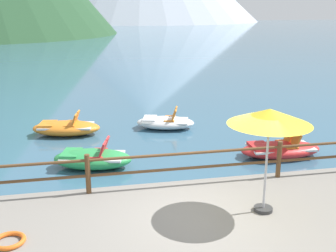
# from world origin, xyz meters

# --- Properties ---
(ground_plane) EXTENTS (200.00, 200.00, 0.00)m
(ground_plane) POSITION_xyz_m (0.00, 40.00, 0.00)
(ground_plane) COLOR #38607A
(dock_railing) EXTENTS (23.92, 0.12, 0.95)m
(dock_railing) POSITION_xyz_m (-0.00, 1.55, 0.98)
(dock_railing) COLOR brown
(dock_railing) RESTS_ON promenade_dock
(beach_umbrella) EXTENTS (1.70, 1.70, 2.24)m
(beach_umbrella) POSITION_xyz_m (1.25, -0.09, 2.45)
(beach_umbrella) COLOR #B2B2B7
(beach_umbrella) RESTS_ON promenade_dock
(life_ring) EXTENTS (0.61, 0.61, 0.09)m
(life_ring) POSITION_xyz_m (-3.86, -0.32, 0.45)
(life_ring) COLOR orange
(life_ring) RESTS_ON promenade_dock
(pedal_boat_1) EXTENTS (2.52, 1.68, 0.87)m
(pedal_boat_1) POSITION_xyz_m (-2.24, 4.14, 0.29)
(pedal_boat_1) COLOR green
(pedal_boat_1) RESTS_ON ground
(pedal_boat_2) EXTENTS (2.50, 1.80, 0.81)m
(pedal_boat_2) POSITION_xyz_m (0.66, 7.76, 0.25)
(pedal_boat_2) COLOR white
(pedal_boat_2) RESTS_ON ground
(pedal_boat_3) EXTENTS (2.62, 1.31, 1.19)m
(pedal_boat_3) POSITION_xyz_m (3.64, 3.90, 0.37)
(pedal_boat_3) COLOR red
(pedal_boat_3) RESTS_ON ground
(pedal_boat_4) EXTENTS (2.65, 1.63, 0.86)m
(pedal_boat_4) POSITION_xyz_m (-3.11, 7.64, 0.28)
(pedal_boat_4) COLOR orange
(pedal_boat_4) RESTS_ON ground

